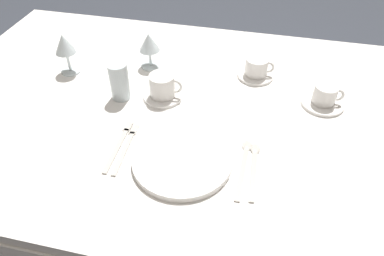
{
  "coord_description": "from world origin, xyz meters",
  "views": [
    {
      "loc": [
        0.19,
        -0.89,
        1.47
      ],
      "look_at": [
        0.01,
        -0.12,
        0.76
      ],
      "focal_mm": 34.08,
      "sensor_mm": 36.0,
      "label": 1
    }
  ],
  "objects_px": {
    "dinner_plate": "(182,160)",
    "drink_tumbler": "(120,83)",
    "coffee_cup_far": "(326,94)",
    "wine_glass_left": "(149,44)",
    "coffee_cup_left": "(163,86)",
    "coffee_cup_right": "(257,66)",
    "fork_outer": "(126,146)",
    "spoon_dessert": "(254,164)",
    "spoon_soup": "(244,162)",
    "wine_glass_centre": "(64,46)",
    "fork_inner": "(120,144)"
  },
  "relations": [
    {
      "from": "dinner_plate",
      "to": "drink_tumbler",
      "type": "xyz_separation_m",
      "value": [
        -0.27,
        0.24,
        0.05
      ]
    },
    {
      "from": "coffee_cup_far",
      "to": "wine_glass_left",
      "type": "height_order",
      "value": "wine_glass_left"
    },
    {
      "from": "coffee_cup_left",
      "to": "coffee_cup_right",
      "type": "relative_size",
      "value": 1.08
    },
    {
      "from": "fork_outer",
      "to": "spoon_dessert",
      "type": "relative_size",
      "value": 0.98
    },
    {
      "from": "spoon_soup",
      "to": "wine_glass_left",
      "type": "distance_m",
      "value": 0.57
    },
    {
      "from": "coffee_cup_right",
      "to": "coffee_cup_far",
      "type": "bearing_deg",
      "value": -26.54
    },
    {
      "from": "coffee_cup_far",
      "to": "dinner_plate",
      "type": "bearing_deg",
      "value": -137.65
    },
    {
      "from": "wine_glass_centre",
      "to": "drink_tumbler",
      "type": "bearing_deg",
      "value": -22.86
    },
    {
      "from": "wine_glass_left",
      "to": "spoon_soup",
      "type": "bearing_deg",
      "value": -45.78
    },
    {
      "from": "spoon_dessert",
      "to": "drink_tumbler",
      "type": "xyz_separation_m",
      "value": [
        -0.46,
        0.21,
        0.05
      ]
    },
    {
      "from": "fork_inner",
      "to": "wine_glass_centre",
      "type": "height_order",
      "value": "wine_glass_centre"
    },
    {
      "from": "drink_tumbler",
      "to": "coffee_cup_far",
      "type": "bearing_deg",
      "value": 9.14
    },
    {
      "from": "dinner_plate",
      "to": "fork_outer",
      "type": "bearing_deg",
      "value": 172.41
    },
    {
      "from": "coffee_cup_left",
      "to": "coffee_cup_right",
      "type": "distance_m",
      "value": 0.34
    },
    {
      "from": "dinner_plate",
      "to": "coffee_cup_right",
      "type": "height_order",
      "value": "coffee_cup_right"
    },
    {
      "from": "spoon_soup",
      "to": "wine_glass_centre",
      "type": "bearing_deg",
      "value": 155.36
    },
    {
      "from": "fork_outer",
      "to": "wine_glass_left",
      "type": "relative_size",
      "value": 1.56
    },
    {
      "from": "dinner_plate",
      "to": "fork_inner",
      "type": "bearing_deg",
      "value": 171.62
    },
    {
      "from": "coffee_cup_far",
      "to": "wine_glass_centre",
      "type": "xyz_separation_m",
      "value": [
        -0.88,
        -0.01,
        0.06
      ]
    },
    {
      "from": "fork_outer",
      "to": "drink_tumbler",
      "type": "relative_size",
      "value": 1.63
    },
    {
      "from": "spoon_dessert",
      "to": "wine_glass_centre",
      "type": "bearing_deg",
      "value": 156.12
    },
    {
      "from": "coffee_cup_left",
      "to": "coffee_cup_far",
      "type": "height_order",
      "value": "coffee_cup_left"
    },
    {
      "from": "fork_outer",
      "to": "wine_glass_centre",
      "type": "distance_m",
      "value": 0.47
    },
    {
      "from": "spoon_soup",
      "to": "coffee_cup_right",
      "type": "bearing_deg",
      "value": 91.21
    },
    {
      "from": "spoon_dessert",
      "to": "wine_glass_centre",
      "type": "xyz_separation_m",
      "value": [
        -0.69,
        0.31,
        0.1
      ]
    },
    {
      "from": "fork_inner",
      "to": "coffee_cup_right",
      "type": "bearing_deg",
      "value": 51.33
    },
    {
      "from": "fork_outer",
      "to": "wine_glass_left",
      "type": "bearing_deg",
      "value": 98.21
    },
    {
      "from": "dinner_plate",
      "to": "fork_inner",
      "type": "xyz_separation_m",
      "value": [
        -0.19,
        0.03,
        -0.01
      ]
    },
    {
      "from": "coffee_cup_left",
      "to": "wine_glass_left",
      "type": "relative_size",
      "value": 0.83
    },
    {
      "from": "fork_outer",
      "to": "wine_glass_left",
      "type": "height_order",
      "value": "wine_glass_left"
    },
    {
      "from": "coffee_cup_left",
      "to": "coffee_cup_far",
      "type": "distance_m",
      "value": 0.52
    },
    {
      "from": "dinner_plate",
      "to": "spoon_dessert",
      "type": "height_order",
      "value": "dinner_plate"
    },
    {
      "from": "spoon_dessert",
      "to": "coffee_cup_right",
      "type": "height_order",
      "value": "coffee_cup_right"
    },
    {
      "from": "dinner_plate",
      "to": "fork_inner",
      "type": "height_order",
      "value": "dinner_plate"
    },
    {
      "from": "coffee_cup_left",
      "to": "drink_tumbler",
      "type": "bearing_deg",
      "value": -169.41
    },
    {
      "from": "fork_inner",
      "to": "spoon_soup",
      "type": "bearing_deg",
      "value": 1.51
    },
    {
      "from": "dinner_plate",
      "to": "wine_glass_centre",
      "type": "relative_size",
      "value": 1.85
    },
    {
      "from": "coffee_cup_right",
      "to": "drink_tumbler",
      "type": "bearing_deg",
      "value": -152.71
    },
    {
      "from": "fork_inner",
      "to": "coffee_cup_far",
      "type": "bearing_deg",
      "value": 29.16
    },
    {
      "from": "wine_glass_left",
      "to": "drink_tumbler",
      "type": "bearing_deg",
      "value": -100.7
    },
    {
      "from": "wine_glass_centre",
      "to": "spoon_soup",
      "type": "bearing_deg",
      "value": -24.64
    },
    {
      "from": "dinner_plate",
      "to": "fork_outer",
      "type": "distance_m",
      "value": 0.17
    },
    {
      "from": "fork_inner",
      "to": "coffee_cup_right",
      "type": "distance_m",
      "value": 0.56
    },
    {
      "from": "wine_glass_centre",
      "to": "fork_inner",
      "type": "bearing_deg",
      "value": -45.47
    },
    {
      "from": "coffee_cup_right",
      "to": "wine_glass_centre",
      "type": "bearing_deg",
      "value": -169.73
    },
    {
      "from": "coffee_cup_right",
      "to": "wine_glass_centre",
      "type": "height_order",
      "value": "wine_glass_centre"
    },
    {
      "from": "wine_glass_left",
      "to": "coffee_cup_left",
      "type": "bearing_deg",
      "value": -60.39
    },
    {
      "from": "spoon_soup",
      "to": "spoon_dessert",
      "type": "xyz_separation_m",
      "value": [
        0.03,
        -0.0,
        0.0
      ]
    },
    {
      "from": "coffee_cup_left",
      "to": "coffee_cup_right",
      "type": "bearing_deg",
      "value": 33.89
    },
    {
      "from": "dinner_plate",
      "to": "coffee_cup_far",
      "type": "bearing_deg",
      "value": 42.35
    }
  ]
}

